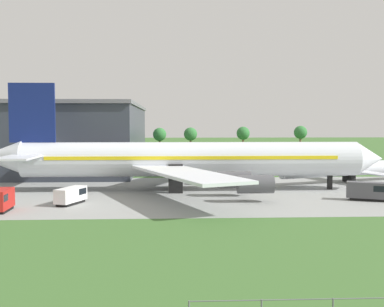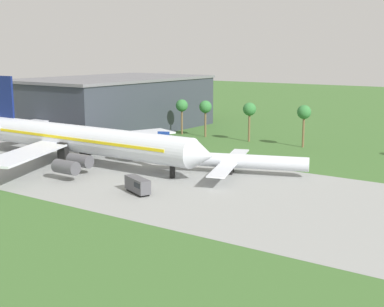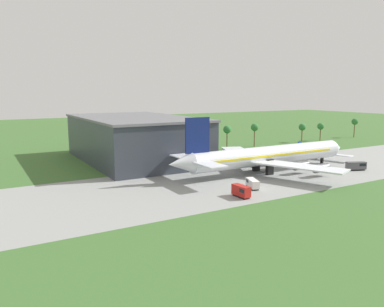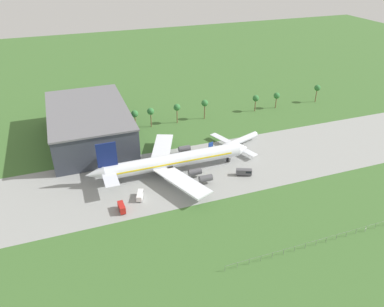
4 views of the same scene
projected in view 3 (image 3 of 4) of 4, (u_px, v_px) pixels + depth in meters
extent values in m
plane|color=#3D662D|center=(352.00, 162.00, 137.41)|extent=(600.00, 600.00, 0.00)
cube|color=gray|center=(352.00, 162.00, 137.41)|extent=(320.00, 44.00, 0.02)
cylinder|color=silver|center=(270.00, 155.00, 120.59)|extent=(58.32, 5.97, 5.97)
cone|color=silver|center=(336.00, 148.00, 136.22)|extent=(4.78, 5.85, 5.85)
cone|color=silver|center=(180.00, 164.00, 104.22)|extent=(7.46, 5.67, 5.67)
cube|color=yellow|center=(270.00, 154.00, 120.51)|extent=(49.57, 6.09, 0.60)
cube|color=navy|center=(197.00, 135.00, 105.71)|extent=(7.76, 0.50, 10.15)
cube|color=silver|center=(197.00, 160.00, 106.73)|extent=(5.37, 23.89, 0.30)
cube|color=silver|center=(298.00, 166.00, 108.31)|extent=(17.43, 28.23, 0.44)
cube|color=silver|center=(240.00, 153.00, 131.60)|extent=(17.43, 28.23, 0.44)
cylinder|color=#4C4C51|center=(301.00, 165.00, 118.10)|extent=(5.37, 2.69, 2.69)
cylinder|color=#4C4C51|center=(321.00, 168.00, 114.20)|extent=(5.37, 2.69, 2.69)
cylinder|color=#4C4C51|center=(270.00, 159.00, 130.32)|extent=(5.37, 2.69, 2.69)
cylinder|color=#4C4C51|center=(264.00, 156.00, 136.61)|extent=(5.37, 2.69, 2.69)
cube|color=black|center=(322.00, 158.00, 133.21)|extent=(0.70, 0.90, 4.85)
cube|color=black|center=(270.00, 167.00, 116.83)|extent=(2.40, 1.20, 4.85)
cube|color=black|center=(256.00, 164.00, 122.44)|extent=(2.40, 1.20, 4.85)
cylinder|color=silver|center=(315.00, 152.00, 145.21)|extent=(30.52, 13.24, 2.85)
cube|color=navy|center=(299.00, 147.00, 134.00)|extent=(2.49, 1.09, 3.98)
cube|color=silver|center=(315.00, 152.00, 145.25)|extent=(12.72, 27.75, 0.24)
cube|color=black|center=(314.00, 155.00, 145.43)|extent=(1.99, 2.82, 2.70)
cube|color=black|center=(252.00, 187.00, 100.72)|extent=(3.44, 5.31, 0.40)
cube|color=white|center=(253.00, 183.00, 100.52)|extent=(3.94, 6.21, 2.03)
cube|color=black|center=(251.00, 181.00, 102.04)|extent=(2.63, 2.64, 0.90)
cube|color=black|center=(356.00, 170.00, 123.71)|extent=(5.73, 3.83, 0.40)
cube|color=#4C4C51|center=(356.00, 166.00, 123.48)|extent=(6.70, 4.40, 2.42)
cube|color=black|center=(361.00, 164.00, 123.62)|extent=(2.88, 2.77, 0.90)
cube|color=black|center=(241.00, 196.00, 92.16)|extent=(1.93, 4.54, 0.40)
cube|color=#B21E19|center=(241.00, 191.00, 91.92)|extent=(2.15, 5.34, 2.56)
cube|color=black|center=(245.00, 190.00, 90.63)|extent=(2.09, 1.91, 0.90)
cube|color=#333842|center=(135.00, 140.00, 141.47)|extent=(36.00, 60.00, 15.64)
cube|color=slate|center=(134.00, 118.00, 140.13)|extent=(36.72, 61.20, 0.80)
cylinder|color=brown|center=(302.00, 135.00, 191.94)|extent=(0.56, 0.56, 7.22)
sphere|color=#337538|center=(302.00, 127.00, 191.26)|extent=(3.60, 3.60, 3.60)
cylinder|color=brown|center=(183.00, 144.00, 157.31)|extent=(0.56, 0.56, 8.05)
sphere|color=#337538|center=(183.00, 133.00, 156.56)|extent=(3.60, 3.60, 3.60)
cylinder|color=brown|center=(320.00, 134.00, 198.71)|extent=(0.56, 0.56, 7.01)
sphere|color=#337538|center=(321.00, 126.00, 198.04)|extent=(3.60, 3.60, 3.60)
cylinder|color=brown|center=(227.00, 140.00, 168.53)|extent=(0.56, 0.56, 8.36)
sphere|color=#337538|center=(227.00, 129.00, 167.75)|extent=(3.60, 3.60, 3.60)
cylinder|color=brown|center=(200.00, 142.00, 161.44)|extent=(0.56, 0.56, 8.15)
sphere|color=#337538|center=(200.00, 132.00, 160.68)|extent=(3.60, 3.60, 3.60)
cylinder|color=brown|center=(354.00, 130.00, 212.37)|extent=(0.56, 0.56, 8.36)
sphere|color=#337538|center=(355.00, 122.00, 211.59)|extent=(3.60, 3.60, 3.60)
cylinder|color=brown|center=(254.00, 138.00, 176.35)|extent=(0.56, 0.56, 8.57)
sphere|color=#337538|center=(255.00, 127.00, 175.56)|extent=(3.60, 3.60, 3.60)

